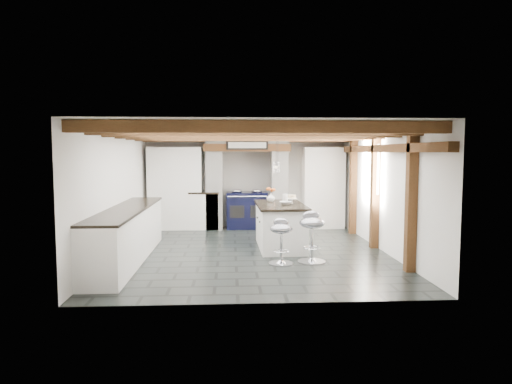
{
  "coord_description": "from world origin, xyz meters",
  "views": [
    {
      "loc": [
        -0.4,
        -8.53,
        1.88
      ],
      "look_at": [
        0.1,
        0.4,
        1.1
      ],
      "focal_mm": 32.0,
      "sensor_mm": 36.0,
      "label": 1
    }
  ],
  "objects": [
    {
      "name": "ground",
      "position": [
        0.0,
        0.0,
        0.0
      ],
      "size": [
        6.0,
        6.0,
        0.0
      ],
      "primitive_type": "plane",
      "color": "black",
      "rests_on": "ground"
    },
    {
      "name": "room_shell",
      "position": [
        -0.61,
        1.42,
        1.07
      ],
      "size": [
        6.0,
        6.03,
        6.0
      ],
      "color": "silver",
      "rests_on": "ground"
    },
    {
      "name": "bar_stool_near",
      "position": [
        0.98,
        -0.94,
        0.55
      ],
      "size": [
        0.48,
        0.48,
        0.88
      ],
      "rotation": [
        0.0,
        0.0,
        0.13
      ],
      "color": "silver",
      "rests_on": "ground"
    },
    {
      "name": "bar_stool_far",
      "position": [
        0.45,
        -1.02,
        0.48
      ],
      "size": [
        0.49,
        0.49,
        0.78
      ],
      "rotation": [
        0.0,
        0.0,
        -0.38
      ],
      "color": "silver",
      "rests_on": "ground"
    },
    {
      "name": "range_cooker",
      "position": [
        0.0,
        2.68,
        0.47
      ],
      "size": [
        1.0,
        0.63,
        0.99
      ],
      "color": "black",
      "rests_on": "ground"
    },
    {
      "name": "kitchen_island",
      "position": [
        0.58,
        0.35,
        0.44
      ],
      "size": [
        0.94,
        1.77,
        1.16
      ],
      "rotation": [
        0.0,
        0.0,
        0.02
      ],
      "color": "white",
      "rests_on": "ground"
    }
  ]
}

